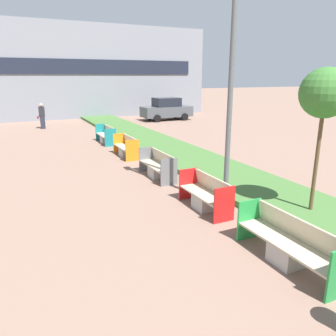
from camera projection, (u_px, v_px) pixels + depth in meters
planter_grass_strip at (234, 179)px, 11.62m from camera, size 2.80×120.00×0.18m
building_backdrop at (96, 72)px, 30.87m from camera, size 20.05×5.63×7.94m
bench_green_frame at (289, 246)px, 6.45m from camera, size 0.65×2.39×0.94m
bench_red_frame at (206, 197)px, 9.12m from camera, size 0.65×1.91×0.94m
bench_grey_frame at (158, 168)px, 11.98m from camera, size 0.65×2.07×0.94m
bench_orange_frame at (126, 149)px, 15.10m from camera, size 0.65×1.88×0.94m
bench_teal_frame at (106, 137)px, 18.15m from camera, size 0.65×2.01×0.94m
street_lamp_post at (234, 25)px, 8.11m from camera, size 0.24×0.44×8.88m
sapling_tree_near at (325, 94)px, 7.92m from camera, size 1.23×1.23×3.83m
pedestrian_walking at (42, 116)px, 22.97m from camera, size 0.53×0.24×1.78m
parked_car_distant at (167, 109)px, 27.53m from camera, size 4.21×2.00×1.86m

